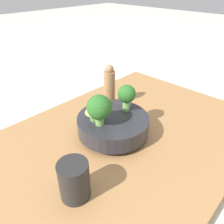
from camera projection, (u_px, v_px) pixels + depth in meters
The scene contains 8 objects.
ground_plane at pixel (120, 148), 0.68m from camera, with size 6.00×6.00×0.00m, color beige.
table at pixel (120, 143), 0.67m from camera, with size 0.91×0.60×0.04m.
bowl at pixel (112, 125), 0.65m from camera, with size 0.21×0.21×0.06m.
romanesco_piece_far at pixel (94, 105), 0.60m from camera, with size 0.05×0.05×0.08m.
broccoli_floret_right at pixel (127, 95), 0.65m from camera, with size 0.05×0.05×0.08m.
broccoli_floret_left at pixel (99, 108), 0.58m from camera, with size 0.07×0.07×0.09m.
cup at pixel (74, 180), 0.46m from camera, with size 0.07×0.07×0.09m.
pepper_mill at pixel (110, 87), 0.79m from camera, with size 0.04×0.04×0.16m.
Camera 1 is at (-0.39, -0.34, 0.46)m, focal length 35.00 mm.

